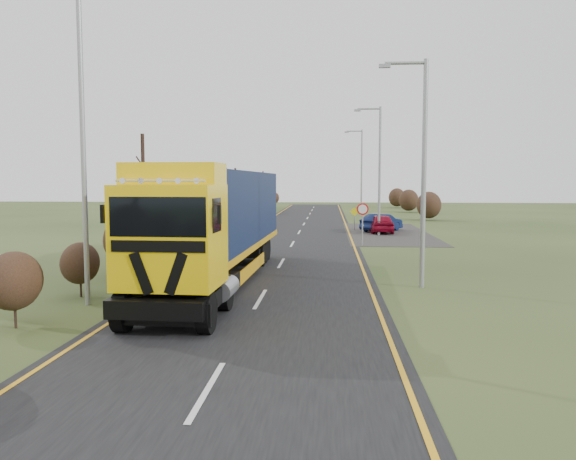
# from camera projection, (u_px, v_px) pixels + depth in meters

# --- Properties ---
(ground) EXTENTS (160.00, 160.00, 0.00)m
(ground) POSITION_uv_depth(u_px,v_px,m) (273.00, 278.00, 22.23)
(ground) COLOR #2E411B
(ground) RESTS_ON ground
(road) EXTENTS (8.00, 120.00, 0.02)m
(road) POSITION_uv_depth(u_px,v_px,m) (290.00, 248.00, 32.16)
(road) COLOR black
(road) RESTS_ON ground
(layby) EXTENTS (6.00, 18.00, 0.02)m
(layby) POSITION_uv_depth(u_px,v_px,m) (387.00, 233.00, 41.63)
(layby) COLOR #2D2A28
(layby) RESTS_ON ground
(lane_markings) EXTENTS (7.52, 116.00, 0.01)m
(lane_markings) POSITION_uv_depth(u_px,v_px,m) (290.00, 248.00, 31.86)
(lane_markings) COLOR orange
(lane_markings) RESTS_ON road
(hedgerow) EXTENTS (2.24, 102.04, 6.05)m
(hedgerow) POSITION_uv_depth(u_px,v_px,m) (177.00, 222.00, 30.37)
(hedgerow) COLOR black
(hedgerow) RESTS_ON ground
(lorry) EXTENTS (3.03, 15.61, 4.33)m
(lorry) POSITION_uv_depth(u_px,v_px,m) (218.00, 218.00, 21.03)
(lorry) COLOR black
(lorry) RESTS_ON ground
(car_red_hatchback) EXTENTS (1.75, 4.15, 1.40)m
(car_red_hatchback) POSITION_uv_depth(u_px,v_px,m) (381.00, 223.00, 41.67)
(car_red_hatchback) COLOR maroon
(car_red_hatchback) RESTS_ON ground
(car_blue_sedan) EXTENTS (3.58, 4.12, 1.34)m
(car_blue_sedan) POSITION_uv_depth(u_px,v_px,m) (382.00, 223.00, 42.92)
(car_blue_sedan) COLOR #0B163F
(car_blue_sedan) RESTS_ON ground
(streetlight_near) EXTENTS (1.74, 0.18, 8.12)m
(streetlight_near) POSITION_uv_depth(u_px,v_px,m) (421.00, 164.00, 19.98)
(streetlight_near) COLOR #939598
(streetlight_near) RESTS_ON ground
(streetlight_mid) EXTENTS (1.92, 0.18, 9.04)m
(streetlight_mid) POSITION_uv_depth(u_px,v_px,m) (378.00, 165.00, 39.51)
(streetlight_mid) COLOR #939598
(streetlight_mid) RESTS_ON ground
(streetlight_far) EXTENTS (2.01, 0.19, 9.49)m
(streetlight_far) POSITION_uv_depth(u_px,v_px,m) (360.00, 168.00, 62.03)
(streetlight_far) COLOR #939598
(streetlight_far) RESTS_ON ground
(left_pole) EXTENTS (0.16, 0.16, 11.21)m
(left_pole) POSITION_uv_depth(u_px,v_px,m) (82.00, 123.00, 16.97)
(left_pole) COLOR #939598
(left_pole) RESTS_ON ground
(speed_sign) EXTENTS (0.70, 0.10, 2.55)m
(speed_sign) POSITION_uv_depth(u_px,v_px,m) (363.00, 216.00, 33.15)
(speed_sign) COLOR #939598
(speed_sign) RESTS_ON ground
(warning_board) EXTENTS (0.69, 0.11, 1.82)m
(warning_board) POSITION_uv_depth(u_px,v_px,m) (354.00, 216.00, 43.71)
(warning_board) COLOR #939598
(warning_board) RESTS_ON ground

